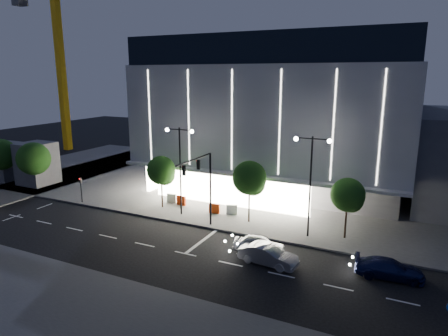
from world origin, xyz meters
TOP-DOWN VIEW (x-y plane):
  - ground at (0.00, 0.00)m, footprint 160.00×160.00m
  - sidewalk_museum at (5.00, 24.00)m, footprint 70.00×40.00m
  - sidewalk_west at (-30.00, 10.00)m, footprint 16.00×50.00m
  - museum at (2.98, 22.31)m, footprint 30.00×25.80m
  - traffic_mast at (1.00, 3.34)m, footprint 0.33×5.89m
  - street_lamp_west at (-3.00, 6.00)m, footprint 3.16×0.36m
  - street_lamp_east at (10.00, 6.00)m, footprint 3.16×0.36m
  - ped_signal_far at (-15.00, 4.50)m, footprint 0.22×0.24m
  - tower_crane at (-40.92, 28.00)m, footprint 32.00×2.00m
  - tree_left at (-5.97, 7.02)m, footprint 3.02×3.02m
  - tree_mid at (4.03, 7.02)m, footprint 3.25×3.25m
  - tree_right at (13.03, 7.02)m, footprint 2.91×2.91m
  - car_lead at (7.23, 1.23)m, footprint 4.27×2.14m
  - car_second at (8.57, -0.33)m, footprint 4.65×2.03m
  - car_third at (16.95, 1.44)m, footprint 4.85×2.41m
  - barrier_a at (-4.55, 8.51)m, footprint 1.12×0.37m
  - barrier_b at (-5.95, 8.77)m, footprint 1.12×0.35m
  - barrier_c at (-0.12, 7.72)m, footprint 1.13×0.41m
  - barrier_d at (1.66, 8.16)m, footprint 1.12×0.61m

SIDE VIEW (x-z plane):
  - ground at x=0.00m, z-range 0.00..0.00m
  - sidewalk_museum at x=5.00m, z-range 0.00..0.15m
  - sidewalk_west at x=-30.00m, z-range 0.00..0.15m
  - barrier_a at x=-4.55m, z-range 0.15..1.15m
  - barrier_b at x=-5.95m, z-range 0.15..1.15m
  - barrier_c at x=-0.12m, z-range 0.15..1.15m
  - barrier_d at x=1.66m, z-range 0.15..1.15m
  - car_third at x=16.95m, z-range 0.00..1.36m
  - car_lead at x=7.23m, z-range 0.00..1.40m
  - car_second at x=8.57m, z-range 0.00..1.49m
  - ped_signal_far at x=-15.00m, z-range 0.39..3.39m
  - tree_right at x=13.03m, z-range 1.13..6.64m
  - tree_left at x=-5.97m, z-range 1.17..6.90m
  - tree_mid at x=4.03m, z-range 1.26..7.41m
  - traffic_mast at x=1.00m, z-range 1.49..8.56m
  - street_lamp_west at x=-3.00m, z-range 1.46..10.46m
  - street_lamp_east at x=10.00m, z-range 1.46..10.46m
  - museum at x=2.98m, z-range 0.27..18.27m
  - tower_crane at x=-40.92m, z-range 6.26..34.76m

